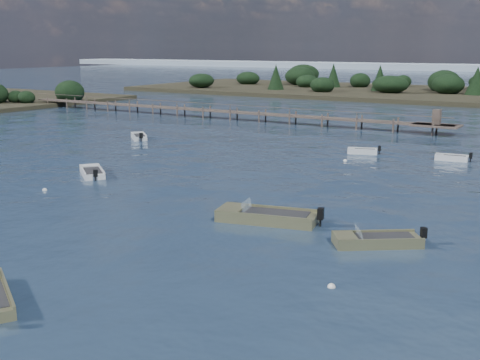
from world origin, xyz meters
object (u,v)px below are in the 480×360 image
Objects in this scene: jetty at (234,112)px; tender_far_white at (362,152)px; dinghy_mid_grey at (92,173)px; tender_far_grey at (139,138)px; dinghy_mid_white_a at (267,218)px; tender_far_grey_b at (452,159)px; dinghy_mid_white_b at (377,242)px.

tender_far_white is at bearing -33.47° from jetty.
dinghy_mid_grey is 23.58m from tender_far_white.
dinghy_mid_grey is 1.31× the size of tender_far_white.
tender_far_white is at bearing 9.76° from tender_far_grey.
dinghy_mid_grey is 17.24m from dinghy_mid_white_a.
tender_far_white is 0.05× the size of jetty.
dinghy_mid_white_a is at bearing -100.51° from tender_far_grey_b.
jetty is (-26.32, 38.23, 0.81)m from dinghy_mid_white_a.
dinghy_mid_grey is at bearing -74.64° from jetty.
dinghy_mid_grey is at bearing -60.08° from tender_far_grey.
tender_far_grey is at bearing 143.46° from dinghy_mid_white_a.
tender_far_grey_b is 34.00m from jetty.
tender_far_grey is at bearing 148.44° from dinghy_mid_white_b.
tender_far_grey reaches higher than dinghy_mid_white_b.
jetty is at bearing 92.05° from tender_far_grey.
dinghy_mid_white_b is at bearing -10.72° from dinghy_mid_grey.
dinghy_mid_white_b reaches higher than tender_far_grey_b.
dinghy_mid_white_a is at bearing -36.54° from tender_far_grey.
dinghy_mid_white_a is 1.83× the size of tender_far_grey.
dinghy_mid_grey is at bearing -136.79° from tender_far_grey_b.
jetty is at bearing 154.61° from tender_far_grey_b.
tender_far_grey_b is at bearing 94.76° from dinghy_mid_white_b.
dinghy_mid_white_a is 0.09× the size of jetty.
dinghy_mid_white_a is 1.38× the size of dinghy_mid_white_b.
jetty reaches higher than tender_far_white.
jetty reaches higher than tender_far_grey.
dinghy_mid_white_a is 1.99× the size of tender_far_grey_b.
tender_far_grey is at bearing -171.17° from tender_far_grey_b.
tender_far_grey_b is at bearing 6.00° from tender_far_white.
dinghy_mid_grey is 0.90× the size of dinghy_mid_white_b.
dinghy_mid_white_b is at bearing -85.24° from tender_far_grey_b.
dinghy_mid_white_a reaches higher than tender_far_grey.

